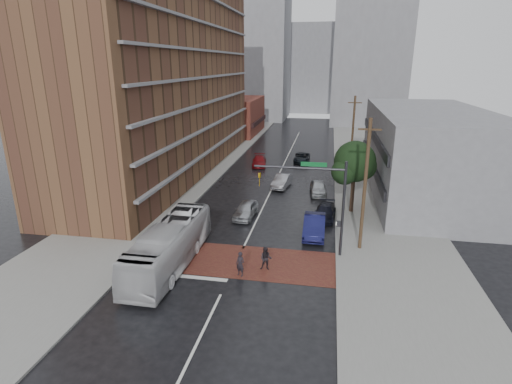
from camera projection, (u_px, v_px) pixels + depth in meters
The scene contains 24 objects.
ground at pixel (236, 264), 28.29m from camera, with size 160.00×160.00×0.00m, color black.
crosswalk at pixel (237, 261), 28.76m from camera, with size 14.00×5.00×0.02m, color brown.
sidewalk_west at pixel (195, 169), 53.64m from camera, with size 9.00×90.00×0.15m, color gray.
sidewalk_east at pixel (371, 177), 49.69m from camera, with size 9.00×90.00×0.15m, color gray.
apartment_block at pixel (167, 60), 48.84m from camera, with size 10.00×44.00×28.00m, color brown.
storefront_west at pixel (238, 116), 79.81m from camera, with size 8.00×16.00×7.00m, color brown.
building_east at pixel (427, 152), 42.80m from camera, with size 11.00×26.00×9.00m, color gray.
distant_tower_west at pixel (251, 53), 98.76m from camera, with size 18.00×16.00×32.00m, color gray.
distant_tower_east at pixel (371, 42), 87.73m from camera, with size 16.00×14.00×36.00m, color gray.
distant_tower_center at pixel (311, 69), 113.50m from camera, with size 12.00×10.00×24.00m, color gray.
street_tree at pixel (355, 164), 36.64m from camera, with size 4.20×4.10×6.90m.
signal_mast at pixel (323, 195), 28.17m from camera, with size 6.50×0.30×7.20m.
utility_pole_near at pixel (365, 185), 28.95m from camera, with size 1.60×0.26×10.00m.
utility_pole_far at pixel (352, 137), 47.66m from camera, with size 1.60×0.26×10.00m.
transit_bus at pixel (170, 246), 27.64m from camera, with size 2.58×11.03×3.07m, color #BABABC.
pedestrian_a at pixel (240, 264), 26.51m from camera, with size 0.63×0.41×1.71m, color black.
pedestrian_b at pixel (266, 259), 27.30m from camera, with size 0.81×0.63×1.66m, color black.
car_travel_a at pixel (246, 210), 36.69m from camera, with size 1.70×4.24×1.44m, color #B2B5BA.
car_travel_b at pixel (282, 181), 45.64m from camera, with size 1.53×4.40×1.45m, color #A4A5AC.
car_travel_c at pixel (259, 161), 55.19m from camera, with size 1.87×4.59×1.33m, color maroon.
suv_travel at pixel (302, 158), 57.28m from camera, with size 2.15×4.65×1.29m, color black.
car_parked_near at pixel (314, 226), 32.89m from camera, with size 1.72×4.94×1.63m, color #141649.
car_parked_mid at pixel (325, 212), 36.42m from camera, with size 1.73×4.26×1.24m, color black.
car_parked_far at pixel (318, 188), 43.18m from camera, with size 1.72×4.28×1.46m, color #A8ADB0.
Camera 1 is at (6.00, -24.66, 13.58)m, focal length 28.00 mm.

